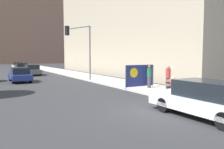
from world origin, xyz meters
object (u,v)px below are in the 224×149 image
(car_on_road_distant, at_px, (21,67))
(car_on_road_far_lane, at_px, (17,65))
(seated_protester, at_px, (174,86))
(parked_car_curbside, at_px, (205,99))
(car_on_road_midblock, at_px, (32,70))
(pedestrian_behind, at_px, (149,76))
(protest_banner, at_px, (140,76))
(jogger_on_sidewalk, at_px, (168,77))
(traffic_light_pole, at_px, (82,43))
(car_on_road_nearest, at_px, (20,75))

(car_on_road_distant, relative_size, car_on_road_far_lane, 1.03)
(seated_protester, distance_m, car_on_road_far_lane, 39.04)
(seated_protester, xyz_separation_m, car_on_road_far_lane, (-3.93, 38.84, -0.06))
(parked_car_curbside, xyz_separation_m, car_on_road_midblock, (-2.23, 24.90, -0.04))
(seated_protester, distance_m, pedestrian_behind, 3.72)
(pedestrian_behind, xyz_separation_m, protest_banner, (-0.59, 0.40, 0.05))
(jogger_on_sidewalk, xyz_separation_m, car_on_road_far_lane, (-5.36, 36.88, -0.32))
(seated_protester, distance_m, car_on_road_distant, 30.80)
(pedestrian_behind, distance_m, car_on_road_midblock, 18.57)
(seated_protester, bearing_deg, car_on_road_midblock, 102.91)
(traffic_light_pole, xyz_separation_m, car_on_road_distant, (-2.90, 19.81, -3.08))
(jogger_on_sidewalk, xyz_separation_m, car_on_road_midblock, (-5.64, 19.40, -0.31))
(seated_protester, height_order, car_on_road_distant, car_on_road_distant)
(protest_banner, bearing_deg, car_on_road_nearest, 126.13)
(seated_protester, bearing_deg, traffic_light_pole, 99.38)
(protest_banner, xyz_separation_m, car_on_road_midblock, (-4.69, 17.40, -0.33))
(jogger_on_sidewalk, xyz_separation_m, protest_banner, (-0.95, 1.99, 0.02))
(traffic_light_pole, height_order, car_on_road_distant, traffic_light_pole)
(jogger_on_sidewalk, distance_m, car_on_road_far_lane, 37.26)
(seated_protester, relative_size, car_on_road_distant, 0.25)
(seated_protester, height_order, protest_banner, protest_banner)
(car_on_road_distant, bearing_deg, car_on_road_midblock, -89.26)
(protest_banner, height_order, car_on_road_nearest, protest_banner)
(parked_car_curbside, relative_size, car_on_road_nearest, 1.06)
(pedestrian_behind, xyz_separation_m, car_on_road_nearest, (-7.75, 10.20, -0.29))
(car_on_road_midblock, distance_m, car_on_road_far_lane, 17.48)
(car_on_road_midblock, bearing_deg, protest_banner, -74.92)
(car_on_road_distant, bearing_deg, pedestrian_behind, -78.66)
(protest_banner, relative_size, traffic_light_pole, 0.49)
(protest_banner, height_order, car_on_road_far_lane, protest_banner)
(traffic_light_pole, height_order, car_on_road_midblock, traffic_light_pole)
(jogger_on_sidewalk, bearing_deg, protest_banner, -35.64)
(jogger_on_sidewalk, height_order, protest_banner, jogger_on_sidewalk)
(protest_banner, bearing_deg, car_on_road_midblock, 105.08)
(car_on_road_distant, bearing_deg, traffic_light_pole, -81.68)
(traffic_light_pole, xyz_separation_m, car_on_road_nearest, (-5.24, 3.08, -3.08))
(car_on_road_nearest, distance_m, car_on_road_distant, 16.89)
(car_on_road_distant, distance_m, car_on_road_far_lane, 8.36)
(car_on_road_distant, bearing_deg, car_on_road_nearest, -97.99)
(pedestrian_behind, relative_size, protest_banner, 0.64)
(traffic_light_pole, distance_m, car_on_road_nearest, 6.82)
(car_on_road_midblock, distance_m, car_on_road_distant, 9.13)
(pedestrian_behind, distance_m, parked_car_curbside, 7.72)
(pedestrian_behind, height_order, car_on_road_midblock, pedestrian_behind)
(car_on_road_distant, bearing_deg, parked_car_curbside, -86.05)
(car_on_road_nearest, xyz_separation_m, car_on_road_midblock, (2.47, 7.60, 0.00))
(traffic_light_pole, xyz_separation_m, car_on_road_midblock, (-2.78, 10.68, -3.08))
(car_on_road_nearest, relative_size, car_on_road_far_lane, 0.95)
(traffic_light_pole, bearing_deg, seated_protester, -82.40)
(seated_protester, distance_m, protest_banner, 4.00)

